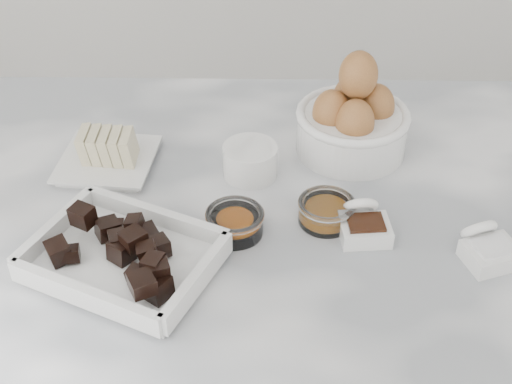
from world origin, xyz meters
TOP-DOWN VIEW (x-y plane):
  - marble_slab at (0.00, 0.00)m, footprint 1.20×0.80m
  - chocolate_dish at (-0.14, -0.07)m, footprint 0.26×0.24m
  - butter_plate at (-0.20, 0.14)m, footprint 0.14×0.14m
  - sugar_ramekin at (0.01, 0.12)m, footprint 0.08×0.08m
  - egg_bowl at (0.16, 0.19)m, footprint 0.17×0.17m
  - honey_bowl at (0.11, 0.02)m, footprint 0.08×0.08m
  - zest_bowl at (-0.01, -0.00)m, footprint 0.08×0.08m
  - vanilla_spoon at (0.16, -0.00)m, footprint 0.07×0.08m
  - salt_spoon at (0.30, -0.04)m, footprint 0.08×0.09m

SIDE VIEW (x-z plane):
  - marble_slab at x=0.00m, z-range 0.90..0.94m
  - vanilla_spoon at x=0.16m, z-range 0.93..0.98m
  - salt_spoon at x=0.30m, z-range 0.93..0.98m
  - honey_bowl at x=0.11m, z-range 0.94..0.97m
  - zest_bowl at x=-0.01m, z-range 0.94..0.97m
  - butter_plate at x=-0.20m, z-range 0.93..0.99m
  - chocolate_dish at x=-0.14m, z-range 0.94..0.99m
  - sugar_ramekin at x=0.01m, z-range 0.94..0.99m
  - egg_bowl at x=0.16m, z-range 0.91..1.07m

